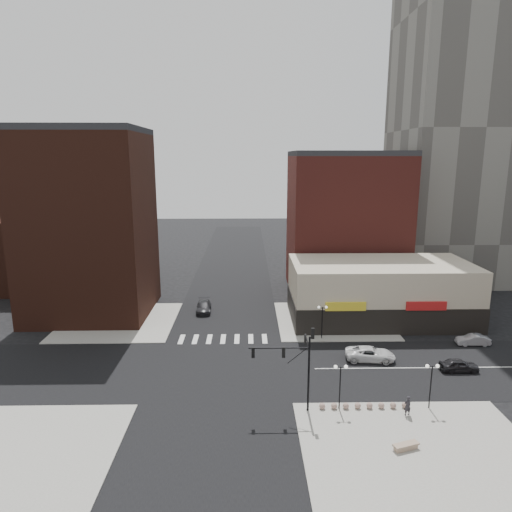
{
  "coord_description": "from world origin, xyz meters",
  "views": [
    {
      "loc": [
        2.98,
        -44.36,
        21.92
      ],
      "look_at": [
        3.9,
        5.66,
        11.0
      ],
      "focal_mm": 32.0,
      "sensor_mm": 36.0,
      "label": 1
    }
  ],
  "objects": [
    {
      "name": "road_ns",
      "position": [
        0.0,
        0.0,
        0.01
      ],
      "size": [
        14.0,
        200.0,
        0.02
      ],
      "primitive_type": "cube",
      "color": "black",
      "rests_on": "ground"
    },
    {
      "name": "road_ew",
      "position": [
        0.0,
        0.0,
        0.01
      ],
      "size": [
        200.0,
        14.0,
        0.02
      ],
      "primitive_type": "cube",
      "color": "black",
      "rests_on": "ground"
    },
    {
      "name": "sidewalk_se",
      "position": [
        16.0,
        -14.0,
        0.06
      ],
      "size": [
        18.0,
        14.0,
        0.12
      ],
      "primitive_type": "cube",
      "color": "gray",
      "rests_on": "ground"
    },
    {
      "name": "bollard_row",
      "position": [
        13.17,
        -8.0,
        0.39
      ],
      "size": [
        7.89,
        0.54,
        0.54
      ],
      "color": "gray",
      "rests_on": "sidewalk_se"
    },
    {
      "name": "building_nw_low",
      "position": [
        -32.0,
        34.0,
        6.0
      ],
      "size": [
        20.0,
        18.0,
        12.0
      ],
      "primitive_type": "cube",
      "color": "#3D1C13",
      "rests_on": "ground"
    },
    {
      "name": "silver_sedan",
      "position": [
        29.69,
        5.92,
        0.63
      ],
      "size": [
        3.9,
        1.51,
        1.27
      ],
      "primitive_type": "imported",
      "rotation": [
        0.0,
        0.0,
        -1.61
      ],
      "color": "#99999E",
      "rests_on": "ground"
    },
    {
      "name": "sidewalk_sw",
      "position": [
        -14.5,
        -14.5,
        0.06
      ],
      "size": [
        15.0,
        15.0,
        0.12
      ],
      "primitive_type": "cube",
      "color": "gray",
      "rests_on": "ground"
    },
    {
      "name": "sidewalk_ne",
      "position": [
        14.5,
        14.5,
        0.06
      ],
      "size": [
        15.0,
        15.0,
        0.12
      ],
      "primitive_type": "cube",
      "color": "gray",
      "rests_on": "ground"
    },
    {
      "name": "stone_bench",
      "position": [
        14.95,
        -13.8,
        0.38
      ],
      "size": [
        2.16,
        1.24,
        0.48
      ],
      "rotation": [
        0.0,
        0.0,
        0.32
      ],
      "color": "#9E846D",
      "rests_on": "sidewalk_se"
    },
    {
      "name": "street_lamp_se_b",
      "position": [
        19.0,
        -8.0,
        3.29
      ],
      "size": [
        1.22,
        0.32,
        4.16
      ],
      "color": "black",
      "rests_on": "sidewalk_se"
    },
    {
      "name": "pedestrian",
      "position": [
        16.65,
        -9.13,
        1.01
      ],
      "size": [
        0.74,
        0.59,
        1.79
      ],
      "primitive_type": "imported",
      "rotation": [
        0.0,
        0.0,
        3.41
      ],
      "color": "#242227",
      "rests_on": "sidewalk_se"
    },
    {
      "name": "dark_sedan_north",
      "position": [
        -3.41,
        18.41,
        0.74
      ],
      "size": [
        2.29,
        5.17,
        1.47
      ],
      "primitive_type": "imported",
      "rotation": [
        0.0,
        0.0,
        0.04
      ],
      "color": "black",
      "rests_on": "ground"
    },
    {
      "name": "street_lamp_ne",
      "position": [
        12.0,
        8.0,
        3.29
      ],
      "size": [
        1.22,
        0.32,
        4.16
      ],
      "color": "black",
      "rests_on": "sidewalk_ne"
    },
    {
      "name": "building_ne_row",
      "position": [
        21.0,
        15.0,
        3.3
      ],
      "size": [
        24.2,
        12.2,
        8.0
      ],
      "color": "#B9AA93",
      "rests_on": "ground"
    },
    {
      "name": "tower_near",
      "position": [
        40.0,
        38.0,
        45.0
      ],
      "size": [
        20.0,
        20.0,
        90.0
      ],
      "primitive_type": "cube",
      "color": "#47443F",
      "rests_on": "ground"
    },
    {
      "name": "street_lamp_se_a",
      "position": [
        11.0,
        -8.0,
        3.29
      ],
      "size": [
        1.22,
        0.32,
        4.16
      ],
      "color": "black",
      "rests_on": "sidewalk_se"
    },
    {
      "name": "traffic_signal",
      "position": [
        7.24,
        -7.83,
        4.96
      ],
      "size": [
        5.59,
        3.09,
        7.77
      ],
      "color": "black",
      "rests_on": "ground"
    },
    {
      "name": "sidewalk_nw",
      "position": [
        -14.5,
        14.5,
        0.06
      ],
      "size": [
        15.0,
        15.0,
        0.12
      ],
      "primitive_type": "cube",
      "color": "gray",
      "rests_on": "ground"
    },
    {
      "name": "ground",
      "position": [
        0.0,
        0.0,
        0.0
      ],
      "size": [
        240.0,
        240.0,
        0.0
      ],
      "primitive_type": "plane",
      "color": "black",
      "rests_on": "ground"
    },
    {
      "name": "building_nw",
      "position": [
        -19.0,
        18.5,
        12.5
      ],
      "size": [
        16.0,
        15.0,
        25.0
      ],
      "primitive_type": "cube",
      "color": "#3D1C13",
      "rests_on": "ground"
    },
    {
      "name": "dark_sedan_east",
      "position": [
        24.96,
        -0.79,
        0.67
      ],
      "size": [
        3.97,
        1.63,
        1.35
      ],
      "primitive_type": "imported",
      "rotation": [
        0.0,
        0.0,
        1.56
      ],
      "color": "black",
      "rests_on": "ground"
    },
    {
      "name": "white_suv",
      "position": [
        16.39,
        1.98,
        0.75
      ],
      "size": [
        5.6,
        3.02,
        1.49
      ],
      "primitive_type": "imported",
      "rotation": [
        0.0,
        0.0,
        1.47
      ],
      "color": "silver",
      "rests_on": "ground"
    },
    {
      "name": "building_ne_midrise",
      "position": [
        19.0,
        29.5,
        11.0
      ],
      "size": [
        18.0,
        15.0,
        22.0
      ],
      "primitive_type": "cube",
      "color": "maroon",
      "rests_on": "ground"
    }
  ]
}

